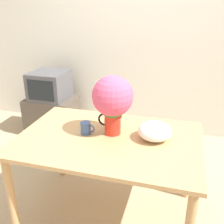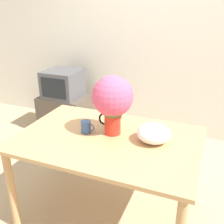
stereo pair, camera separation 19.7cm
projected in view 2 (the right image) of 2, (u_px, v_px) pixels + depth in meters
name	position (u px, v px, depth m)	size (l,w,h in m)	color
ground_plane	(103.00, 206.00, 2.33)	(12.00, 12.00, 0.00)	tan
wall_back	(156.00, 35.00, 3.28)	(8.00, 0.05, 2.60)	silver
table	(108.00, 148.00, 2.01)	(1.37, 0.93, 0.73)	tan
flower_vase	(113.00, 100.00, 1.94)	(0.31, 0.31, 0.46)	red
coffee_mug	(86.00, 127.00, 2.04)	(0.11, 0.08, 0.10)	#385689
white_bowl	(154.00, 133.00, 1.90)	(0.25, 0.25, 0.13)	white
tv_stand	(65.00, 113.00, 3.67)	(0.64, 0.49, 0.50)	#4C4238
tv_set	(63.00, 84.00, 3.50)	(0.45, 0.47, 0.36)	#4C4C51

